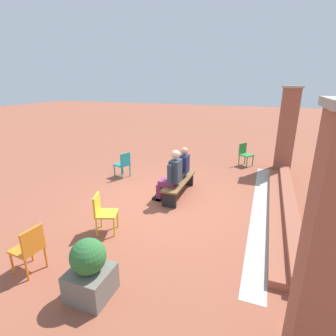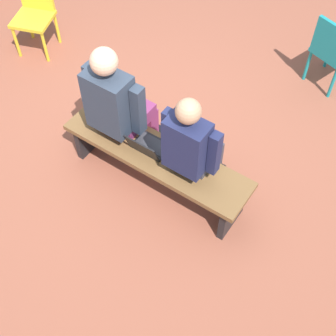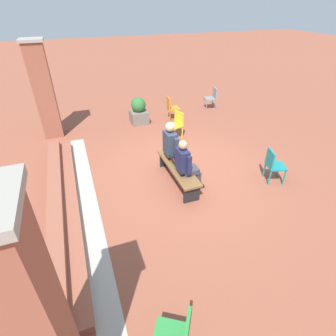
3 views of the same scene
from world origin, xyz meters
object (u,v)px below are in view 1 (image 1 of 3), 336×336
(laptop, at_px, (179,179))
(plastic_chair_mid_courtyard, at_px, (103,211))
(person_student, at_px, (181,168))
(planter, at_px, (90,270))
(plastic_chair_near_bench_right, at_px, (30,247))
(plastic_chair_foreground, at_px, (245,153))
(bench, at_px, (179,183))
(plastic_chair_far_left, at_px, (123,163))
(person_adult, at_px, (171,175))

(laptop, relative_size, plastic_chair_mid_courtyard, 0.38)
(person_student, xyz_separation_m, planter, (4.24, -0.02, -0.27))
(plastic_chair_near_bench_right, bearing_deg, plastic_chair_mid_courtyard, 164.78)
(plastic_chair_foreground, bearing_deg, laptop, -21.96)
(bench, xyz_separation_m, planter, (3.91, -0.08, 0.08))
(plastic_chair_foreground, bearing_deg, plastic_chair_mid_courtyard, -22.00)
(person_student, height_order, plastic_chair_mid_courtyard, person_student)
(plastic_chair_far_left, relative_size, planter, 0.89)
(laptop, relative_size, planter, 0.34)
(person_student, distance_m, person_adult, 0.77)
(plastic_chair_far_left, bearing_deg, plastic_chair_mid_courtyard, 22.39)
(plastic_chair_mid_courtyard, bearing_deg, person_adult, 156.31)
(person_adult, distance_m, plastic_chair_foreground, 4.23)
(laptop, bearing_deg, person_adult, -13.01)
(bench, height_order, laptop, laptop)
(plastic_chair_mid_courtyard, relative_size, planter, 0.89)
(bench, relative_size, person_student, 1.38)
(plastic_chair_far_left, bearing_deg, person_student, 78.85)
(bench, relative_size, plastic_chair_near_bench_right, 2.14)
(person_adult, height_order, plastic_chair_foreground, person_adult)
(plastic_chair_far_left, bearing_deg, plastic_chair_near_bench_right, 10.79)
(person_adult, height_order, plastic_chair_near_bench_right, person_adult)
(person_student, height_order, person_adult, person_adult)
(person_adult, xyz_separation_m, plastic_chair_near_bench_right, (3.39, -1.24, -0.26))
(bench, bearing_deg, person_student, -168.93)
(plastic_chair_foreground, bearing_deg, person_student, -25.64)
(laptop, height_order, plastic_chair_far_left, plastic_chair_far_left)
(person_adult, bearing_deg, person_student, 179.53)
(bench, xyz_separation_m, plastic_chair_near_bench_right, (3.83, -1.31, 0.13))
(plastic_chair_near_bench_right, bearing_deg, laptop, 160.57)
(person_student, relative_size, plastic_chair_near_bench_right, 1.55)
(laptop, distance_m, plastic_chair_near_bench_right, 3.97)
(plastic_chair_near_bench_right, bearing_deg, planter, 86.14)
(person_adult, xyz_separation_m, laptop, (-0.36, 0.08, -0.25))
(plastic_chair_near_bench_right, xyz_separation_m, planter, (0.08, 1.23, -0.04))
(person_adult, bearing_deg, laptop, 166.99)
(person_adult, bearing_deg, plastic_chair_far_left, -119.41)
(person_adult, bearing_deg, plastic_chair_foreground, 158.82)
(person_adult, bearing_deg, plastic_chair_mid_courtyard, -23.69)
(plastic_chair_far_left, distance_m, plastic_chair_mid_courtyard, 3.35)
(laptop, relative_size, plastic_chair_far_left, 0.38)
(plastic_chair_near_bench_right, distance_m, plastic_chair_mid_courtyard, 1.54)
(plastic_chair_far_left, bearing_deg, person_adult, 60.59)
(plastic_chair_near_bench_right, bearing_deg, bench, 161.10)
(person_student, distance_m, plastic_chair_foreground, 3.52)
(laptop, height_order, planter, planter)
(laptop, xyz_separation_m, plastic_chair_mid_courtyard, (2.27, -0.92, -0.02))
(planter, bearing_deg, plastic_chair_far_left, -155.75)
(person_student, distance_m, plastic_chair_far_left, 2.17)
(planter, bearing_deg, laptop, 178.57)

